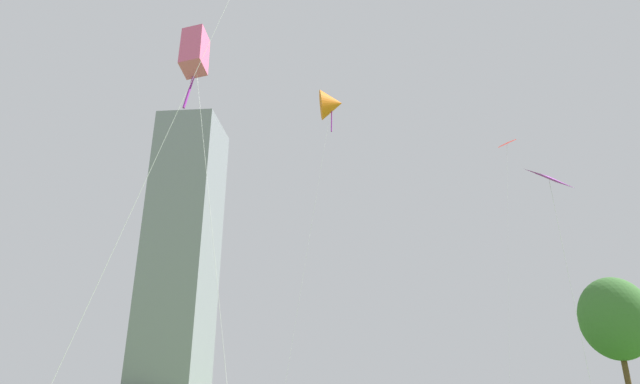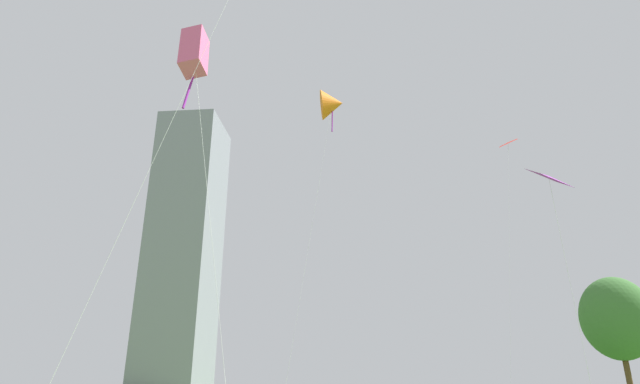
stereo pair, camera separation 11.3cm
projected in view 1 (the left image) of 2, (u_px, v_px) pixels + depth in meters
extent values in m
cylinder|color=silver|center=(508.00, 253.00, 45.57)|extent=(4.47, 8.06, 25.61)
pyramid|color=red|center=(507.00, 143.00, 53.44)|extent=(2.92, 2.91, 1.50)
cylinder|color=silver|center=(572.00, 292.00, 19.94)|extent=(0.34, 2.00, 10.58)
pyramid|color=purple|center=(549.00, 177.00, 22.68)|extent=(1.88, 1.81, 1.20)
cylinder|color=silver|center=(219.00, 22.00, 17.72)|extent=(5.56, 5.40, 27.72)
cylinder|color=silver|center=(210.00, 210.00, 17.50)|extent=(3.44, 2.23, 15.16)
cube|color=#E5598C|center=(195.00, 51.00, 21.43)|extent=(1.27, 1.53, 2.61)
cylinder|color=purple|center=(191.00, 84.00, 20.86)|extent=(0.31, 0.59, 2.57)
cylinder|color=silver|center=(310.00, 236.00, 36.47)|extent=(2.90, 3.62, 23.66)
cone|color=orange|center=(331.00, 104.00, 42.07)|extent=(2.46, 2.86, 2.72)
cylinder|color=purple|center=(332.00, 119.00, 41.56)|extent=(0.13, 0.19, 2.31)
cylinder|color=brown|center=(627.00, 377.00, 34.27)|extent=(0.38, 0.38, 4.44)
ellipsoid|color=#3D7033|center=(615.00, 318.00, 35.64)|extent=(4.85, 4.85, 5.77)
cube|color=gray|center=(183.00, 245.00, 123.56)|extent=(15.79, 18.06, 66.10)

